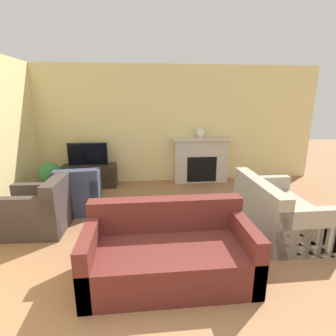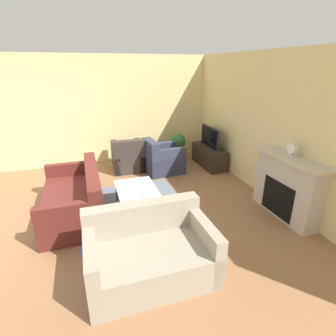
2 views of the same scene
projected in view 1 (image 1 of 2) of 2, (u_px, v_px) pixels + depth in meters
name	position (u px, v px, depth m)	size (l,w,h in m)	color
wall_back	(149.00, 125.00, 6.11)	(8.05, 0.06, 2.70)	beige
area_rug	(170.00, 232.00, 3.98)	(2.13, 1.89, 0.00)	slate
fireplace	(201.00, 159.00, 6.26)	(1.39, 0.37, 1.07)	#BCB2A3
tv_stand	(90.00, 176.00, 5.95)	(1.20, 0.43, 0.50)	#2D2319
tv	(88.00, 154.00, 5.82)	(0.87, 0.06, 0.52)	#232328
couch_sectional	(169.00, 253.00, 2.96)	(1.84, 0.93, 0.82)	#5B231E
couch_loveseat	(277.00, 213.00, 3.96)	(0.95, 1.49, 0.82)	#9E937F
armchair_by_window	(38.00, 213.00, 3.97)	(0.92, 0.78, 0.82)	#3D332D
armchair_accent	(80.00, 194.00, 4.73)	(0.78, 0.90, 0.82)	#33384C
coffee_table	(169.00, 209.00, 3.95)	(0.93, 0.69, 0.40)	#333338
potted_plant	(51.00, 177.00, 5.22)	(0.44, 0.44, 0.74)	#47474C
mantel_clock	(200.00, 133.00, 6.09)	(0.19, 0.07, 0.22)	beige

